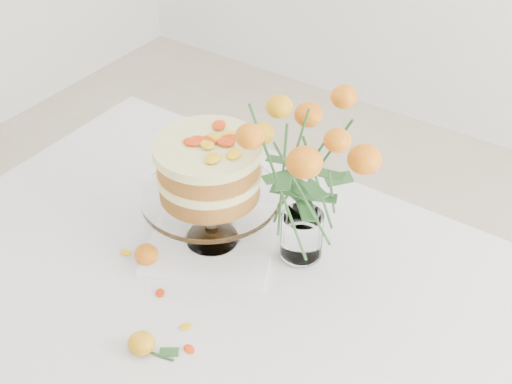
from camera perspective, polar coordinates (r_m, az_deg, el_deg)
table at (r=1.53m, az=-1.50°, el=-9.88°), size 1.43×0.93×0.76m
napkin at (r=1.58m, az=-3.51°, el=-3.89°), size 0.36×0.36×0.01m
cake_stand at (r=1.46m, az=-3.78°, el=1.41°), size 0.29×0.29×0.26m
rose_vase at (r=1.38m, az=4.00°, el=2.96°), size 0.36×0.36×0.45m
loose_rose_near at (r=1.36m, az=-9.15°, el=-11.88°), size 0.09×0.05×0.04m
loose_rose_far at (r=1.53m, az=-8.77°, el=-4.96°), size 0.09×0.05×0.04m
stray_petal_a at (r=1.47m, az=-7.69°, el=-8.01°), size 0.03×0.02×0.00m
stray_petal_b at (r=1.41m, az=-5.63°, el=-10.67°), size 0.03×0.02×0.00m
stray_petal_c at (r=1.37m, az=-5.37°, el=-12.42°), size 0.03×0.02×0.00m
stray_petal_d at (r=1.57m, az=-10.38°, el=-4.80°), size 0.03×0.02×0.00m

